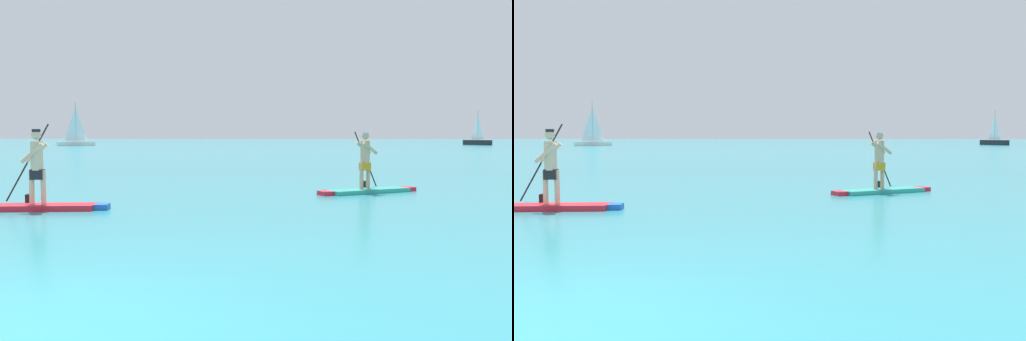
% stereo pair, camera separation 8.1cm
% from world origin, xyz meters
% --- Properties ---
extents(paddleboarder_mid_center, '(2.94, 0.98, 1.90)m').
position_xyz_m(paddleboarder_mid_center, '(-3.15, 6.97, 0.37)').
color(paddleboarder_mid_center, red).
rests_on(paddleboarder_mid_center, ground).
extents(paddleboarder_far_right, '(2.92, 1.99, 1.76)m').
position_xyz_m(paddleboarder_far_right, '(4.37, 11.09, 0.35)').
color(paddleboarder_far_right, teal).
rests_on(paddleboarder_far_right, ground).
extents(sailboat_left_horizon, '(5.27, 4.23, 6.62)m').
position_xyz_m(sailboat_left_horizon, '(-32.22, 75.15, 0.93)').
color(sailboat_left_horizon, white).
rests_on(sailboat_left_horizon, ground).
extents(sailboat_right_horizon, '(3.63, 4.87, 5.66)m').
position_xyz_m(sailboat_right_horizon, '(30.99, 86.50, 0.76)').
color(sailboat_right_horizon, black).
rests_on(sailboat_right_horizon, ground).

